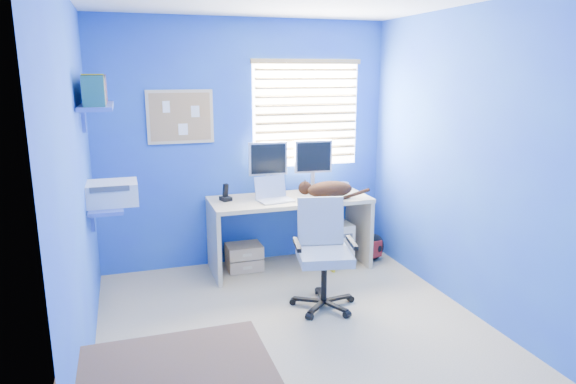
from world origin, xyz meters
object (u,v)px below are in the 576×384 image
object	(u,v)px
laptop	(275,190)
tower_pc	(337,241)
desk	(289,233)
office_chair	(323,267)
cat	(330,190)

from	to	relation	value
laptop	tower_pc	distance (m)	0.95
desk	office_chair	world-z (taller)	office_chair
cat	office_chair	distance (m)	1.02
cat	tower_pc	xyz separation A→B (m)	(0.15, 0.12, -0.60)
desk	tower_pc	xyz separation A→B (m)	(0.53, -0.01, -0.14)
laptop	office_chair	bearing A→B (deg)	-87.57
desk	laptop	xyz separation A→B (m)	(-0.18, -0.09, 0.48)
cat	office_chair	bearing A→B (deg)	-94.25
office_chair	cat	bearing A→B (deg)	64.52
desk	laptop	bearing A→B (deg)	-152.64
desk	laptop	world-z (taller)	laptop
tower_pc	office_chair	world-z (taller)	office_chair
cat	tower_pc	distance (m)	0.63
desk	tower_pc	size ratio (longest dim) A/B	3.56
cat	office_chair	world-z (taller)	office_chair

